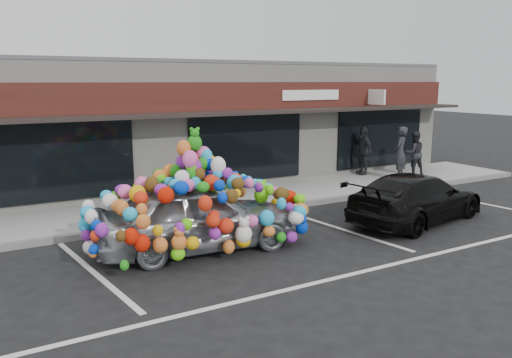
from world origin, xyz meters
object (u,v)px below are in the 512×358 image
black_sedan (417,198)px  pedestrian_b (414,153)px  pedestrian_a (400,153)px  toy_car (197,209)px  pedestrian_c (363,151)px

black_sedan → pedestrian_b: pedestrian_b is taller
black_sedan → pedestrian_a: (3.41, 4.00, 0.45)m
toy_car → pedestrian_a: (9.27, 3.23, 0.17)m
pedestrian_a → pedestrian_b: bearing=163.7°
black_sedan → pedestrian_a: pedestrian_a is taller
pedestrian_a → pedestrian_c: size_ratio=1.04×
pedestrian_b → pedestrian_c: size_ratio=0.90×
pedestrian_b → toy_car: bearing=37.5°
black_sedan → pedestrian_a: 5.27m
toy_car → pedestrian_c: 9.76m
pedestrian_a → pedestrian_c: bearing=-96.6°
pedestrian_c → black_sedan: bearing=-18.6°
pedestrian_c → toy_car: bearing=-53.2°
pedestrian_a → black_sedan: bearing=17.3°
toy_car → black_sedan: 5.92m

